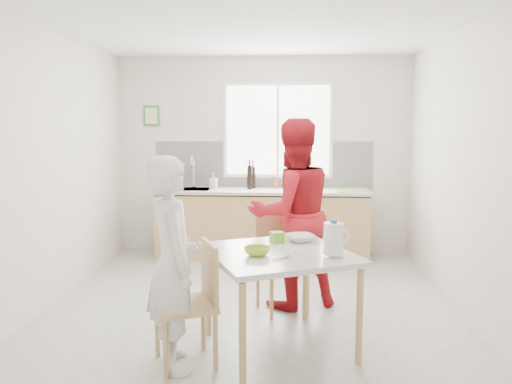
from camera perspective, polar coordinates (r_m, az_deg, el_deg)
ground at (r=4.97m, az=-0.43°, el=-13.20°), size 4.50×4.50×0.00m
room_shell at (r=4.65m, az=-0.45°, el=6.10°), size 4.50×4.50×4.50m
window at (r=6.87m, az=2.51°, el=7.05°), size 1.50×0.06×1.30m
backsplash at (r=6.91m, az=0.83°, el=3.11°), size 3.00×0.02×0.65m
picture_frame at (r=7.12m, az=-11.86°, el=8.52°), size 0.22×0.03×0.28m
kitchen_counter at (r=6.73m, az=0.67°, el=-3.94°), size 2.84×0.64×1.37m
dining_table at (r=3.93m, az=2.64°, el=-7.95°), size 1.36×1.36×0.80m
chair_left at (r=3.80m, az=-7.11°, el=-11.92°), size 0.55×0.55×0.91m
chair_far at (r=4.85m, az=2.69°, el=-7.49°), size 0.56×0.56×0.92m
person_white at (r=3.68m, az=-9.49°, el=-8.03°), size 0.57×0.67×1.56m
person_red at (r=4.85m, az=4.18°, el=-2.50°), size 1.10×0.99×1.84m
bowl_green at (r=3.79m, az=0.13°, el=-6.78°), size 0.26×0.26×0.06m
bowl_white at (r=4.24m, az=5.09°, el=-5.26°), size 0.31×0.31×0.06m
milk_jug at (r=3.77m, az=8.89°, el=-5.24°), size 0.20×0.15×0.26m
green_box at (r=4.19m, az=2.43°, el=-5.19°), size 0.13×0.13×0.09m
spoon at (r=3.68m, az=2.83°, el=-7.55°), size 0.12×0.12×0.01m
cutting_board at (r=6.57m, az=10.57°, el=0.13°), size 0.38×0.29×0.01m
wine_bottle_a at (r=6.67m, az=-0.73°, el=1.70°), size 0.07×0.07×0.32m
wine_bottle_b at (r=6.76m, az=-0.35°, el=1.70°), size 0.07×0.07×0.30m
jar_amber at (r=6.77m, az=2.19°, el=1.10°), size 0.06×0.06×0.16m
soap_bottle at (r=6.78m, az=-4.89°, el=1.28°), size 0.11×0.11×0.21m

